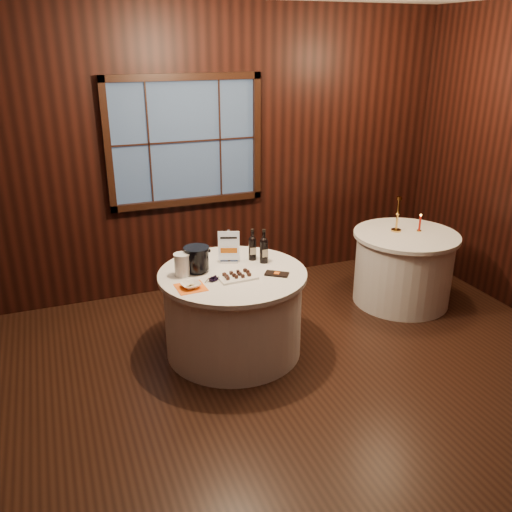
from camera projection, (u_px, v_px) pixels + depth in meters
name	position (u px, v px, depth m)	size (l,w,h in m)	color
ground	(277.00, 416.00, 4.06)	(6.00, 6.00, 0.00)	black
back_wall	(185.00, 151.00, 5.64)	(6.00, 0.10, 3.00)	black
main_table	(233.00, 312.00, 4.78)	(1.28, 1.28, 0.77)	white
side_table	(403.00, 268.00, 5.71)	(1.08, 1.08, 0.77)	white
sign_stand	(229.00, 251.00, 4.81)	(0.18, 0.14, 0.30)	#B6B6BD
port_bottle_left	(252.00, 246.00, 4.86)	(0.07, 0.08, 0.29)	black
port_bottle_right	(264.00, 248.00, 4.79)	(0.07, 0.08, 0.31)	black
ice_bucket	(197.00, 259.00, 4.61)	(0.22, 0.22, 0.22)	black
chocolate_plate	(237.00, 276.00, 4.52)	(0.33, 0.23, 0.05)	white
chocolate_box	(277.00, 274.00, 4.58)	(0.20, 0.10, 0.02)	black
grape_bunch	(215.00, 279.00, 4.46)	(0.16, 0.08, 0.04)	black
glass_pitcher	(182.00, 265.00, 4.54)	(0.18, 0.14, 0.20)	silver
orange_napkin	(191.00, 287.00, 4.34)	(0.23, 0.23, 0.00)	orange
cracker_bowl	(191.00, 285.00, 4.34)	(0.16, 0.16, 0.04)	white
brass_candlestick	(397.00, 219.00, 5.59)	(0.10, 0.10, 0.37)	gold
red_candle	(420.00, 224.00, 5.61)	(0.05, 0.05, 0.19)	gold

